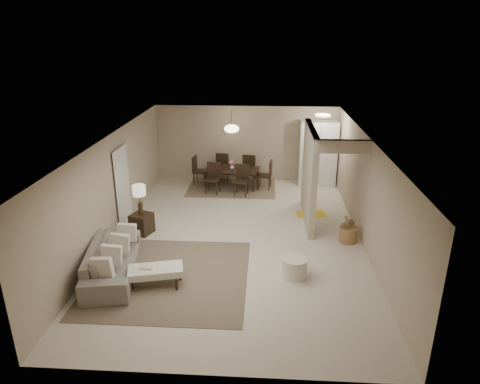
# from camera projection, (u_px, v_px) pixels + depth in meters

# --- Properties ---
(floor) EXTENTS (9.00, 9.00, 0.00)m
(floor) POSITION_uv_depth(u_px,v_px,m) (237.00, 238.00, 10.50)
(floor) COLOR beige
(floor) RESTS_ON ground
(ceiling) EXTENTS (9.00, 9.00, 0.00)m
(ceiling) POSITION_uv_depth(u_px,v_px,m) (237.00, 138.00, 9.62)
(ceiling) COLOR white
(ceiling) RESTS_ON back_wall
(back_wall) EXTENTS (6.00, 0.00, 6.00)m
(back_wall) POSITION_uv_depth(u_px,v_px,m) (246.00, 144.00, 14.26)
(back_wall) COLOR tan
(back_wall) RESTS_ON floor
(left_wall) EXTENTS (0.00, 9.00, 9.00)m
(left_wall) POSITION_uv_depth(u_px,v_px,m) (112.00, 188.00, 10.23)
(left_wall) COLOR tan
(left_wall) RESTS_ON floor
(right_wall) EXTENTS (0.00, 9.00, 9.00)m
(right_wall) POSITION_uv_depth(u_px,v_px,m) (366.00, 193.00, 9.89)
(right_wall) COLOR tan
(right_wall) RESTS_ON floor
(partition) EXTENTS (0.15, 2.50, 2.50)m
(partition) POSITION_uv_depth(u_px,v_px,m) (309.00, 175.00, 11.12)
(partition) COLOR tan
(partition) RESTS_ON floor
(doorway) EXTENTS (0.04, 0.90, 2.04)m
(doorway) POSITION_uv_depth(u_px,v_px,m) (122.00, 188.00, 10.87)
(doorway) COLOR black
(doorway) RESTS_ON floor
(pantry_cabinet) EXTENTS (1.20, 0.55, 2.10)m
(pantry_cabinet) POSITION_uv_depth(u_px,v_px,m) (318.00, 153.00, 13.87)
(pantry_cabinet) COLOR white
(pantry_cabinet) RESTS_ON floor
(flush_light) EXTENTS (0.44, 0.44, 0.05)m
(flush_light) POSITION_uv_depth(u_px,v_px,m) (323.00, 115.00, 12.49)
(flush_light) COLOR white
(flush_light) RESTS_ON ceiling
(living_rug) EXTENTS (3.20, 3.20, 0.01)m
(living_rug) POSITION_uv_depth(u_px,v_px,m) (170.00, 276.00, 8.84)
(living_rug) COLOR brown
(living_rug) RESTS_ON floor
(sofa) EXTENTS (2.44, 1.29, 0.68)m
(sofa) POSITION_uv_depth(u_px,v_px,m) (112.00, 261.00, 8.79)
(sofa) COLOR gray
(sofa) RESTS_ON floor
(ottoman_bench) EXTENTS (1.15, 0.73, 0.38)m
(ottoman_bench) POSITION_uv_depth(u_px,v_px,m) (156.00, 271.00, 8.46)
(ottoman_bench) COLOR silver
(ottoman_bench) RESTS_ON living_rug
(side_table) EXTENTS (0.60, 0.60, 0.51)m
(side_table) POSITION_uv_depth(u_px,v_px,m) (142.00, 224.00, 10.68)
(side_table) COLOR black
(side_table) RESTS_ON floor
(table_lamp) EXTENTS (0.32, 0.32, 0.76)m
(table_lamp) POSITION_uv_depth(u_px,v_px,m) (139.00, 193.00, 10.39)
(table_lamp) COLOR #49341F
(table_lamp) RESTS_ON side_table
(round_pouf) EXTENTS (0.53, 0.53, 0.41)m
(round_pouf) POSITION_uv_depth(u_px,v_px,m) (295.00, 267.00, 8.78)
(round_pouf) COLOR silver
(round_pouf) RESTS_ON floor
(wicker_basket) EXTENTS (0.45, 0.45, 0.38)m
(wicker_basket) POSITION_uv_depth(u_px,v_px,m) (348.00, 234.00, 10.28)
(wicker_basket) COLOR brown
(wicker_basket) RESTS_ON floor
(dining_rug) EXTENTS (2.80, 2.10, 0.01)m
(dining_rug) POSITION_uv_depth(u_px,v_px,m) (232.00, 186.00, 13.98)
(dining_rug) COLOR brown
(dining_rug) RESTS_ON floor
(dining_table) EXTENTS (1.83, 1.20, 0.60)m
(dining_table) POSITION_uv_depth(u_px,v_px,m) (232.00, 178.00, 13.88)
(dining_table) COLOR black
(dining_table) RESTS_ON dining_rug
(dining_chairs) EXTENTS (2.59, 2.03, 0.95)m
(dining_chairs) POSITION_uv_depth(u_px,v_px,m) (232.00, 173.00, 13.81)
(dining_chairs) COLOR black
(dining_chairs) RESTS_ON dining_rug
(vase) EXTENTS (0.15, 0.15, 0.15)m
(vase) POSITION_uv_depth(u_px,v_px,m) (232.00, 167.00, 13.74)
(vase) COLOR white
(vase) RESTS_ON dining_table
(yellow_mat) EXTENTS (0.85, 0.59, 0.01)m
(yellow_mat) POSITION_uv_depth(u_px,v_px,m) (311.00, 214.00, 11.87)
(yellow_mat) COLOR yellow
(yellow_mat) RESTS_ON floor
(pendant_light) EXTENTS (0.46, 0.46, 0.71)m
(pendant_light) POSITION_uv_depth(u_px,v_px,m) (232.00, 129.00, 13.31)
(pendant_light) COLOR #49341F
(pendant_light) RESTS_ON ceiling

